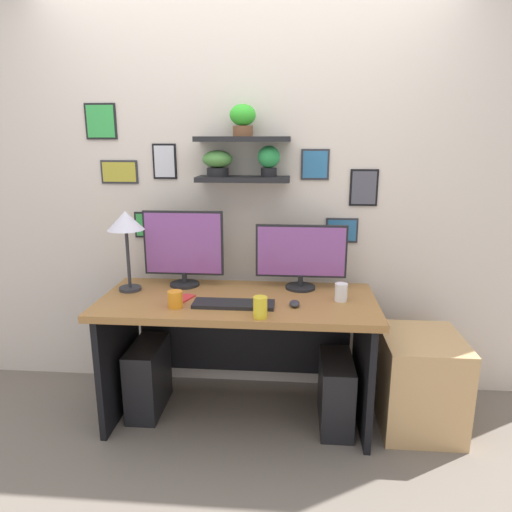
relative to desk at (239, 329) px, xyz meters
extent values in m
plane|color=#70665B|center=(0.00, -0.05, -0.54)|extent=(8.00, 8.00, 0.00)
cube|color=beige|center=(0.00, 0.39, 0.81)|extent=(4.40, 0.04, 2.70)
cube|color=black|center=(0.00, 0.27, 0.86)|extent=(0.56, 0.20, 0.03)
cube|color=black|center=(0.00, 0.27, 1.09)|extent=(0.56, 0.20, 0.03)
cylinder|color=black|center=(-0.15, 0.27, 0.90)|extent=(0.13, 0.13, 0.05)
ellipsoid|color=#4C8B3E|center=(-0.15, 0.27, 0.97)|extent=(0.18, 0.18, 0.10)
cylinder|color=brown|center=(0.00, 0.27, 1.14)|extent=(0.12, 0.12, 0.06)
ellipsoid|color=green|center=(0.00, 0.27, 1.23)|extent=(0.15, 0.15, 0.12)
cylinder|color=black|center=(0.15, 0.27, 0.90)|extent=(0.10, 0.10, 0.05)
ellipsoid|color=green|center=(0.15, 0.27, 0.99)|extent=(0.13, 0.13, 0.13)
cube|color=black|center=(-0.50, 0.36, 0.96)|extent=(0.15, 0.02, 0.22)
cube|color=silver|center=(-0.50, 0.36, 0.96)|extent=(0.13, 0.00, 0.19)
cube|color=#2D2D33|center=(0.43, 0.36, 0.94)|extent=(0.17, 0.02, 0.19)
cube|color=teal|center=(0.43, 0.36, 0.94)|extent=(0.15, 0.00, 0.16)
cube|color=black|center=(-0.62, 0.36, 0.55)|extent=(0.20, 0.02, 0.17)
cube|color=green|center=(-0.62, 0.36, 0.55)|extent=(0.17, 0.00, 0.14)
cube|color=#2D2D33|center=(0.61, 0.36, 0.54)|extent=(0.20, 0.02, 0.15)
cube|color=teal|center=(0.61, 0.36, 0.54)|extent=(0.18, 0.00, 0.13)
cube|color=#2D2D33|center=(-0.80, 0.36, 0.89)|extent=(0.24, 0.02, 0.15)
cube|color=gold|center=(-0.80, 0.36, 0.89)|extent=(0.21, 0.00, 0.12)
cube|color=black|center=(0.73, 0.36, 0.80)|extent=(0.17, 0.02, 0.22)
cube|color=#4C4C56|center=(0.73, 0.36, 0.80)|extent=(0.15, 0.00, 0.20)
cube|color=black|center=(-0.90, 0.36, 1.20)|extent=(0.20, 0.02, 0.22)
cube|color=green|center=(-0.90, 0.36, 1.20)|extent=(0.17, 0.00, 0.19)
cube|color=#9E6B38|center=(0.00, -0.05, 0.19)|extent=(1.56, 0.68, 0.04)
cube|color=black|center=(-0.72, -0.05, -0.18)|extent=(0.04, 0.62, 0.71)
cube|color=black|center=(0.72, -0.05, -0.18)|extent=(0.04, 0.62, 0.71)
cube|color=black|center=(0.00, 0.25, -0.15)|extent=(1.36, 0.02, 0.50)
cylinder|color=black|center=(-0.36, 0.16, 0.22)|extent=(0.18, 0.18, 0.02)
cylinder|color=black|center=(-0.36, 0.16, 0.26)|extent=(0.03, 0.03, 0.07)
cube|color=black|center=(-0.36, 0.17, 0.48)|extent=(0.49, 0.02, 0.39)
cube|color=#8C4C99|center=(-0.36, 0.15, 0.48)|extent=(0.46, 0.00, 0.37)
cylinder|color=black|center=(0.36, 0.16, 0.22)|extent=(0.18, 0.18, 0.02)
cylinder|color=black|center=(0.36, 0.16, 0.26)|extent=(0.03, 0.03, 0.07)
cube|color=black|center=(0.36, 0.17, 0.44)|extent=(0.54, 0.02, 0.32)
cube|color=#8C4C99|center=(0.36, 0.15, 0.44)|extent=(0.52, 0.00, 0.29)
cube|color=black|center=(-0.01, -0.18, 0.22)|extent=(0.44, 0.14, 0.02)
ellipsoid|color=#2D2D33|center=(0.32, -0.15, 0.23)|extent=(0.06, 0.09, 0.03)
cylinder|color=#2D2D33|center=(-0.66, 0.04, 0.22)|extent=(0.13, 0.13, 0.02)
cylinder|color=#2D2D33|center=(-0.66, 0.04, 0.41)|extent=(0.02, 0.02, 0.35)
cone|color=silver|center=(-0.66, 0.04, 0.63)|extent=(0.21, 0.21, 0.11)
cube|color=red|center=(-0.30, -0.10, 0.22)|extent=(0.11, 0.16, 0.01)
cylinder|color=orange|center=(-0.32, -0.22, 0.26)|extent=(0.08, 0.08, 0.09)
cylinder|color=white|center=(0.58, -0.05, 0.26)|extent=(0.07, 0.07, 0.10)
cylinder|color=yellow|center=(0.15, -0.33, 0.27)|extent=(0.07, 0.07, 0.11)
cube|color=tan|center=(1.05, -0.06, -0.26)|extent=(0.44, 0.50, 0.55)
cube|color=black|center=(-0.56, -0.03, -0.32)|extent=(0.18, 0.40, 0.43)
cube|color=black|center=(0.57, -0.09, -0.33)|extent=(0.18, 0.40, 0.41)
camera|label=1|loc=(0.31, -2.49, 1.08)|focal=32.08mm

